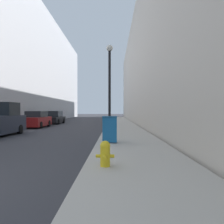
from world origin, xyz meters
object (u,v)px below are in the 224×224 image
(fire_hydrant, at_px, (105,153))
(parked_sedan_far, at_px, (54,118))
(trash_bin, at_px, (110,129))
(lamppost, at_px, (110,81))
(parked_sedan_near, at_px, (37,120))

(fire_hydrant, height_order, parked_sedan_far, parked_sedan_far)
(fire_hydrant, height_order, trash_bin, trash_bin)
(fire_hydrant, height_order, lamppost, lamppost)
(parked_sedan_near, xyz_separation_m, parked_sedan_far, (0.08, 5.96, -0.01))
(fire_hydrant, bearing_deg, parked_sedan_near, 115.58)
(fire_hydrant, bearing_deg, lamppost, 90.51)
(trash_bin, bearing_deg, parked_sedan_far, 113.39)
(fire_hydrant, relative_size, parked_sedan_far, 0.15)
(trash_bin, bearing_deg, lamppost, 91.38)
(parked_sedan_near, relative_size, parked_sedan_far, 0.91)
(parked_sedan_far, bearing_deg, parked_sedan_near, -90.79)
(lamppost, distance_m, parked_sedan_far, 14.55)
(trash_bin, relative_size, parked_sedan_far, 0.27)
(trash_bin, bearing_deg, parked_sedan_near, 123.99)
(fire_hydrant, distance_m, trash_bin, 4.44)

